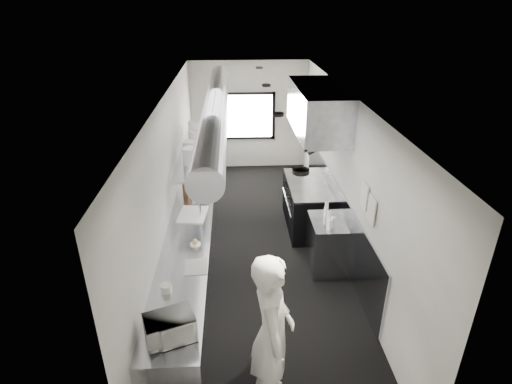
{
  "coord_description": "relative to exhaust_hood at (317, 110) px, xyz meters",
  "views": [
    {
      "loc": [
        -0.41,
        -6.44,
        4.23
      ],
      "look_at": [
        -0.05,
        -0.2,
        1.22
      ],
      "focal_mm": 28.69,
      "sensor_mm": 36.0,
      "label": 1
    }
  ],
  "objects": [
    {
      "name": "hvac_duct",
      "position": [
        -1.8,
        -0.3,
        0.16
      ],
      "size": [
        0.4,
        6.4,
        0.4
      ],
      "primitive_type": "cylinder",
      "rotation": [
        1.57,
        0.0,
        0.0
      ],
      "color": "#9A9CA2",
      "rests_on": "ceiling"
    },
    {
      "name": "squeeze_bottle_c",
      "position": [
        0.01,
        -1.41,
        -1.4
      ],
      "size": [
        0.08,
        0.08,
        0.18
      ],
      "primitive_type": "cylinder",
      "rotation": [
        0.0,
        0.0,
        0.33
      ],
      "color": "silver",
      "rests_on": "bottle_station"
    },
    {
      "name": "plate_stack_d",
      "position": [
        -2.3,
        0.92,
        -0.63
      ],
      "size": [
        0.25,
        0.25,
        0.38
      ],
      "primitive_type": "cylinder",
      "rotation": [
        0.0,
        0.0,
        0.02
      ],
      "color": "silver",
      "rests_on": "pass_shelf"
    },
    {
      "name": "plate_stack_b",
      "position": [
        -2.3,
        -0.12,
        -0.66
      ],
      "size": [
        0.27,
        0.27,
        0.31
      ],
      "primitive_type": "cylinder",
      "rotation": [
        0.0,
        0.0,
        0.13
      ],
      "color": "silver",
      "rests_on": "pass_shelf"
    },
    {
      "name": "knife_block",
      "position": [
        -2.39,
        -0.23,
        -1.37
      ],
      "size": [
        0.15,
        0.23,
        0.23
      ],
      "primitive_type": "cube",
      "rotation": [
        0.0,
        0.0,
        -0.24
      ],
      "color": "brown",
      "rests_on": "prep_counter"
    },
    {
      "name": "ceiling",
      "position": [
        -1.1,
        -0.7,
        0.41
      ],
      "size": [
        3.0,
        8.0,
        0.01
      ],
      "primitive_type": "cube",
      "color": "beige",
      "rests_on": "wall_back"
    },
    {
      "name": "wall_front",
      "position": [
        -1.1,
        -4.7,
        -0.99
      ],
      "size": [
        3.0,
        0.02,
        2.8
      ],
      "primitive_type": "cube",
      "color": "beige",
      "rests_on": "floor"
    },
    {
      "name": "newspaper",
      "position": [
        -2.06,
        -2.54,
        -1.49
      ],
      "size": [
        0.32,
        0.39,
        0.01
      ],
      "primitive_type": "cube",
      "rotation": [
        0.0,
        0.0,
        0.05
      ],
      "color": "beige",
      "rests_on": "prep_counter"
    },
    {
      "name": "wall_left",
      "position": [
        -2.6,
        -0.7,
        -0.99
      ],
      "size": [
        0.02,
        8.0,
        2.8
      ],
      "primitive_type": "cube",
      "color": "beige",
      "rests_on": "floor"
    },
    {
      "name": "exhaust_hood",
      "position": [
        0.0,
        0.0,
        0.0
      ],
      "size": [
        0.81,
        2.2,
        0.88
      ],
      "color": "gray",
      "rests_on": "ceiling"
    },
    {
      "name": "range",
      "position": [
        -0.06,
        0.0,
        -1.92
      ],
      "size": [
        0.88,
        1.6,
        0.94
      ],
      "color": "black",
      "rests_on": "floor"
    },
    {
      "name": "pastry",
      "position": [
        -2.11,
        -1.98,
        -1.44
      ],
      "size": [
        0.08,
        0.08,
        0.08
      ],
      "primitive_type": "sphere",
      "color": "tan",
      "rests_on": "small_plate"
    },
    {
      "name": "plate_stack_c",
      "position": [
        -2.27,
        0.52,
        -0.66
      ],
      "size": [
        0.29,
        0.29,
        0.31
      ],
      "primitive_type": "cylinder",
      "rotation": [
        0.0,
        0.0,
        -0.38
      ],
      "color": "silver",
      "rests_on": "pass_shelf"
    },
    {
      "name": "wall_cladding",
      "position": [
        0.38,
        -0.4,
        -1.84
      ],
      "size": [
        0.03,
        5.5,
        1.1
      ],
      "primitive_type": "cube",
      "color": "gray",
      "rests_on": "wall_right"
    },
    {
      "name": "far_work_table",
      "position": [
        -2.25,
        2.5,
        -1.94
      ],
      "size": [
        0.7,
        1.2,
        0.9
      ],
      "primitive_type": "cube",
      "color": "gray",
      "rests_on": "floor"
    },
    {
      "name": "floor",
      "position": [
        -1.1,
        -0.7,
        -2.39
      ],
      "size": [
        3.0,
        8.0,
        0.01
      ],
      "primitive_type": "cube",
      "color": "black",
      "rests_on": "ground"
    },
    {
      "name": "notice_sheet_a",
      "position": [
        0.37,
        -1.9,
        -0.79
      ],
      "size": [
        0.02,
        0.28,
        0.38
      ],
      "primitive_type": "cube",
      "color": "beige",
      "rests_on": "wall_right"
    },
    {
      "name": "squeeze_bottle_d",
      "position": [
        -0.01,
        -1.22,
        -1.41
      ],
      "size": [
        0.07,
        0.07,
        0.16
      ],
      "primitive_type": "cylinder",
      "rotation": [
        0.0,
        0.0,
        0.32
      ],
      "color": "silver",
      "rests_on": "bottle_station"
    },
    {
      "name": "microwave",
      "position": [
        -2.23,
        -3.8,
        -1.35
      ],
      "size": [
        0.57,
        0.51,
        0.29
      ],
      "primitive_type": "imported",
      "rotation": [
        0.0,
        0.0,
        0.35
      ],
      "color": "white",
      "rests_on": "prep_counter"
    },
    {
      "name": "plate_stack_a",
      "position": [
        -2.27,
        -0.43,
        -0.67
      ],
      "size": [
        0.28,
        0.28,
        0.3
      ],
      "primitive_type": "cylinder",
      "rotation": [
        0.0,
        0.0,
        -0.1
      ],
      "color": "silver",
      "rests_on": "pass_shelf"
    },
    {
      "name": "squeeze_bottle_b",
      "position": [
        0.02,
        -1.6,
        -1.4
      ],
      "size": [
        0.07,
        0.07,
        0.18
      ],
      "primitive_type": "cylinder",
      "rotation": [
        0.0,
        0.0,
        0.21
      ],
      "color": "silver",
      "rests_on": "bottle_station"
    },
    {
      "name": "notice_sheet_b",
      "position": [
        0.37,
        -2.25,
        -0.84
      ],
      "size": [
        0.02,
        0.28,
        0.38
      ],
      "primitive_type": "cube",
      "color": "beige",
      "rests_on": "wall_right"
    },
    {
      "name": "cutting_board",
      "position": [
        -2.23,
        -1.06,
        -1.48
      ],
      "size": [
        0.51,
        0.64,
        0.02
      ],
      "primitive_type": "cube",
      "rotation": [
        0.0,
        0.0,
        -0.11
      ],
      "color": "silver",
      "rests_on": "prep_counter"
    },
    {
      "name": "prep_counter",
      "position": [
        -2.25,
        -1.2,
        -1.94
      ],
      "size": [
        0.7,
        6.0,
        0.9
      ],
      "primitive_type": "cube",
      "color": "gray",
      "rests_on": "floor"
    },
    {
      "name": "squeeze_bottle_a",
      "position": [
        -0.03,
        -1.65,
        -1.4
      ],
      "size": [
        0.06,
        0.06,
        0.18
      ],
      "primitive_type": "cylinder",
      "rotation": [
        0.0,
        0.0,
        -0.01
      ],
      "color": "silver",
      "rests_on": "bottle_station"
    },
    {
      "name": "pass_shelf",
      "position": [
        -2.29,
        0.3,
        -0.86
      ],
      "size": [
        0.45,
        3.0,
        0.68
      ],
      "color": "gray",
      "rests_on": "prep_counter"
    },
    {
      "name": "wall_right",
      "position": [
        0.4,
        -0.7,
        -0.99
      ],
      "size": [
        0.02,
        8.0,
        2.8
      ],
      "primitive_type": "cube",
      "color": "beige",
      "rests_on": "floor"
    },
    {
      "name": "squeeze_bottle_e",
      "position": [
        0.04,
        -1.08,
        -1.4
      ],
      "size": [
        0.08,
        0.08,
        0.19
      ],
      "primitive_type": "cylinder",
      "rotation": [
        0.0,
        0.0,
        -0.31
      ],
      "color": "silver",
      "rests_on": "bottle_station"
    },
    {
      "name": "deli_tub_b",
      "position": [
        -2.39,
        -3.03,
        -1.44
      ],
      "size": [
        0.18,
        0.18,
        0.1
      ],
      "primitive_type": "cylinder",
      "rotation": [
        0.0,
        0.0,
        0.4
      ],
      "color": "#B4BCAD",
      "rests_on": "prep_counter"
    },
    {
      "name": "bottle_station",
      "position": [
        0.05,
        -1.4,
        -1.94
      ],
      "size": [
        0.65,
        0.8,
        0.9
      ],
      "primitive_type": "cube",
      "color": "gray",
      "rests_on": "floor"
    },
    {
      "name": "service_window",
      "position": [
        -1.1,
        3.26,
        -0.99
      ],
      "size": [
        1.36,
        0.05,
        1.25
      ],
      "color": "white",
      "rests_on": "wall_back"
    },
    {
      "name": "small_plate",
      "position": [
        -2.11,
        -1.98,
        -1.48
      ],
      "size": [
        0.21,
        0.21,
        0.01
      ],
      "primitive_type": "cylinder",
      "rotation": [
        0.0,
        0.0,
        0.38
      ],
      "color": "silver",
      "rests_on": "prep_counter"
    },
    {
      "name": "wall_back",
      "position": [
        -1.1,
        3.3,
        -0.99
      ],
      "size": [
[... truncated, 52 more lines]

